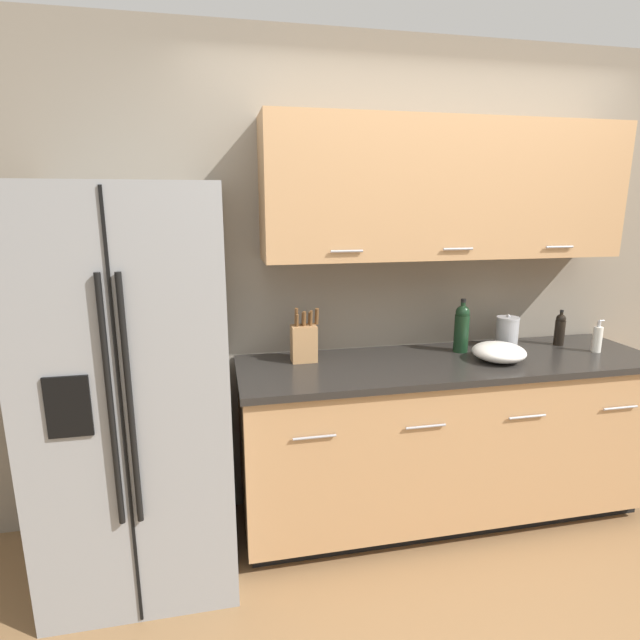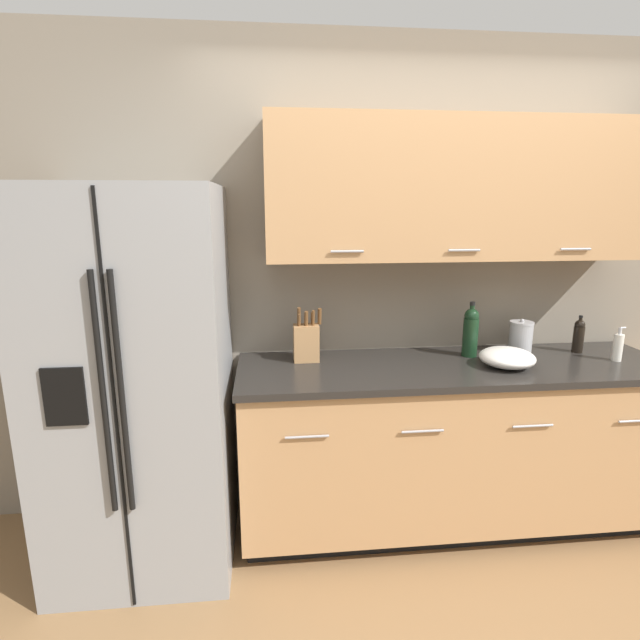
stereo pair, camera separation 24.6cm
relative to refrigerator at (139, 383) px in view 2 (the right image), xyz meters
The scene contains 9 objects.
wall_back 1.65m from the refrigerator, 13.73° to the left, with size 10.00×0.39×2.60m.
counter_unit 1.65m from the refrigerator, ahead, with size 2.26×0.64×0.93m.
refrigerator is the anchor object (origin of this frame).
knife_block 0.85m from the refrigerator, 14.10° to the left, with size 0.15×0.10×0.29m.
wine_bottle 1.72m from the refrigerator, ahead, with size 0.08×0.08×0.30m.
soap_dispenser 2.45m from the refrigerator, ahead, with size 0.05×0.05×0.18m.
oil_bottle 2.35m from the refrigerator, ahead, with size 0.06×0.06×0.21m.
steel_canister 2.03m from the refrigerator, ahead, with size 0.13×0.13×0.19m.
mixing_bowl 1.82m from the refrigerator, ahead, with size 0.28×0.28×0.10m.
Camera 2 is at (-0.88, -1.38, 1.74)m, focal length 28.00 mm.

